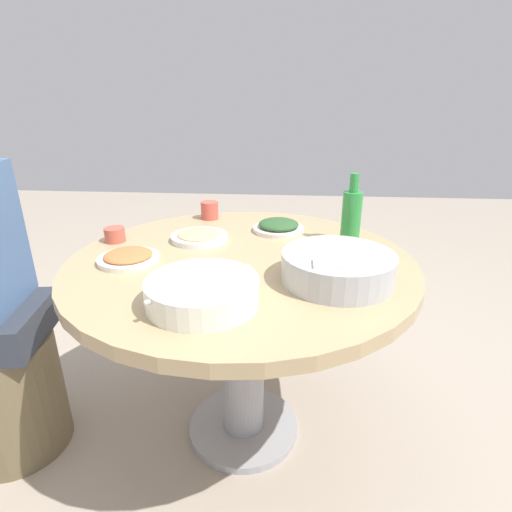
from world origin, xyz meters
TOP-DOWN VIEW (x-y plane):
  - ground at (0.00, 0.00)m, footprint 8.00×8.00m
  - round_dining_table at (0.00, 0.00)m, footprint 1.12×1.12m
  - rice_bowl at (0.15, 0.29)m, footprint 0.32×0.32m
  - soup_bowl at (0.32, -0.06)m, footprint 0.29×0.29m
  - dish_tofu_braise at (0.06, -0.35)m, footprint 0.19×0.19m
  - dish_greens at (-0.29, 0.11)m, footprint 0.20×0.20m
  - dish_noodles at (-0.16, -0.17)m, footprint 0.21×0.21m
  - green_bottle at (-0.18, 0.37)m, footprint 0.07×0.07m
  - tea_cup_near at (-0.12, -0.47)m, footprint 0.07×0.07m
  - tea_cup_far at (-0.44, -0.18)m, footprint 0.07×0.07m
  - stool_for_diner_left at (0.13, -0.83)m, footprint 0.36×0.36m

SIDE VIEW (x-z plane):
  - ground at x=0.00m, z-range 0.00..0.00m
  - stool_for_diner_left at x=0.13m, z-range 0.00..0.45m
  - round_dining_table at x=0.00m, z-range 0.22..0.94m
  - dish_tofu_braise at x=0.06m, z-range 0.72..0.76m
  - dish_noodles at x=-0.16m, z-range 0.72..0.76m
  - dish_greens at x=-0.29m, z-range 0.72..0.77m
  - tea_cup_near at x=-0.12m, z-range 0.72..0.77m
  - soup_bowl at x=0.32m, z-range 0.72..0.79m
  - tea_cup_far at x=-0.44m, z-range 0.72..0.80m
  - rice_bowl at x=0.15m, z-range 0.72..0.81m
  - green_bottle at x=-0.18m, z-range 0.70..0.95m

